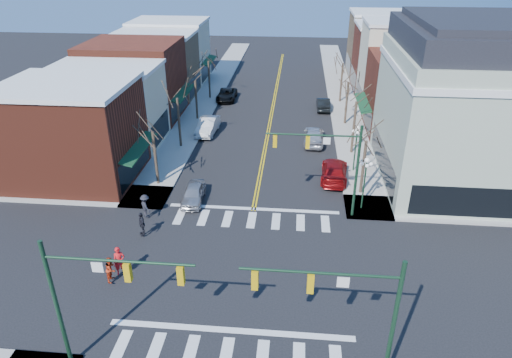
% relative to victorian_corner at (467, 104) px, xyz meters
% --- Properties ---
extents(ground, '(160.00, 160.00, 0.00)m').
position_rel_victorian_corner_xyz_m(ground, '(-16.50, -14.50, -6.66)').
color(ground, black).
rests_on(ground, ground).
extents(sidewalk_left, '(3.50, 70.00, 0.15)m').
position_rel_victorian_corner_xyz_m(sidewalk_left, '(-25.25, 5.50, -6.58)').
color(sidewalk_left, '#9E9B93').
rests_on(sidewalk_left, ground).
extents(sidewalk_right, '(3.50, 70.00, 0.15)m').
position_rel_victorian_corner_xyz_m(sidewalk_right, '(-7.75, 5.50, -6.58)').
color(sidewalk_right, '#9E9B93').
rests_on(sidewalk_right, ground).
extents(bldg_left_brick_a, '(10.00, 8.50, 8.00)m').
position_rel_victorian_corner_xyz_m(bldg_left_brick_a, '(-32.00, -2.75, -2.66)').
color(bldg_left_brick_a, maroon).
rests_on(bldg_left_brick_a, ground).
extents(bldg_left_stucco_a, '(10.00, 7.00, 7.50)m').
position_rel_victorian_corner_xyz_m(bldg_left_stucco_a, '(-32.00, 5.00, -2.91)').
color(bldg_left_stucco_a, beige).
rests_on(bldg_left_stucco_a, ground).
extents(bldg_left_brick_b, '(10.00, 9.00, 8.50)m').
position_rel_victorian_corner_xyz_m(bldg_left_brick_b, '(-32.00, 13.00, -2.41)').
color(bldg_left_brick_b, maroon).
rests_on(bldg_left_brick_b, ground).
extents(bldg_left_tan, '(10.00, 7.50, 7.80)m').
position_rel_victorian_corner_xyz_m(bldg_left_tan, '(-32.00, 21.25, -2.76)').
color(bldg_left_tan, olive).
rests_on(bldg_left_tan, ground).
extents(bldg_left_stucco_b, '(10.00, 8.00, 8.20)m').
position_rel_victorian_corner_xyz_m(bldg_left_stucco_b, '(-32.00, 29.00, -2.56)').
color(bldg_left_stucco_b, beige).
rests_on(bldg_left_stucco_b, ground).
extents(bldg_right_brick_a, '(10.00, 8.50, 8.00)m').
position_rel_victorian_corner_xyz_m(bldg_right_brick_a, '(-1.00, 11.25, -2.66)').
color(bldg_right_brick_a, maroon).
rests_on(bldg_right_brick_a, ground).
extents(bldg_right_stucco, '(10.00, 7.00, 10.00)m').
position_rel_victorian_corner_xyz_m(bldg_right_stucco, '(-1.00, 19.00, -1.66)').
color(bldg_right_stucco, beige).
rests_on(bldg_right_stucco, ground).
extents(bldg_right_brick_b, '(10.00, 8.00, 8.50)m').
position_rel_victorian_corner_xyz_m(bldg_right_brick_b, '(-1.00, 26.50, -2.41)').
color(bldg_right_brick_b, maroon).
rests_on(bldg_right_brick_b, ground).
extents(bldg_right_tan, '(10.00, 8.00, 9.00)m').
position_rel_victorian_corner_xyz_m(bldg_right_tan, '(-1.00, 34.50, -2.16)').
color(bldg_right_tan, olive).
rests_on(bldg_right_tan, ground).
extents(victorian_corner, '(12.25, 14.25, 13.30)m').
position_rel_victorian_corner_xyz_m(victorian_corner, '(0.00, 0.00, 0.00)').
color(victorian_corner, '#A7B49C').
rests_on(victorian_corner, ground).
extents(traffic_mast_near_left, '(6.60, 0.28, 7.20)m').
position_rel_victorian_corner_xyz_m(traffic_mast_near_left, '(-22.05, -21.90, -1.95)').
color(traffic_mast_near_left, '#14331E').
rests_on(traffic_mast_near_left, ground).
extents(traffic_mast_near_right, '(6.60, 0.28, 7.20)m').
position_rel_victorian_corner_xyz_m(traffic_mast_near_right, '(-10.95, -21.90, -1.95)').
color(traffic_mast_near_right, '#14331E').
rests_on(traffic_mast_near_right, ground).
extents(traffic_mast_far_right, '(6.60, 0.28, 7.20)m').
position_rel_victorian_corner_xyz_m(traffic_mast_far_right, '(-10.95, -7.10, -1.95)').
color(traffic_mast_far_right, '#14331E').
rests_on(traffic_mast_far_right, ground).
extents(lamppost_corner, '(0.36, 0.36, 4.33)m').
position_rel_victorian_corner_xyz_m(lamppost_corner, '(-8.30, -6.00, -3.70)').
color(lamppost_corner, '#14331E').
rests_on(lamppost_corner, ground).
extents(lamppost_midblock, '(0.36, 0.36, 4.33)m').
position_rel_victorian_corner_xyz_m(lamppost_midblock, '(-8.30, 0.50, -3.70)').
color(lamppost_midblock, '#14331E').
rests_on(lamppost_midblock, ground).
extents(tree_left_a, '(0.24, 0.24, 4.76)m').
position_rel_victorian_corner_xyz_m(tree_left_a, '(-24.90, -3.50, -4.28)').
color(tree_left_a, '#382B21').
rests_on(tree_left_a, ground).
extents(tree_left_b, '(0.24, 0.24, 5.04)m').
position_rel_victorian_corner_xyz_m(tree_left_b, '(-24.90, 4.50, -4.14)').
color(tree_left_b, '#382B21').
rests_on(tree_left_b, ground).
extents(tree_left_c, '(0.24, 0.24, 4.55)m').
position_rel_victorian_corner_xyz_m(tree_left_c, '(-24.90, 12.50, -4.38)').
color(tree_left_c, '#382B21').
rests_on(tree_left_c, ground).
extents(tree_left_d, '(0.24, 0.24, 4.90)m').
position_rel_victorian_corner_xyz_m(tree_left_d, '(-24.90, 20.50, -4.21)').
color(tree_left_d, '#382B21').
rests_on(tree_left_d, ground).
extents(tree_right_a, '(0.24, 0.24, 4.62)m').
position_rel_victorian_corner_xyz_m(tree_right_a, '(-8.10, -3.50, -4.35)').
color(tree_right_a, '#382B21').
rests_on(tree_right_a, ground).
extents(tree_right_b, '(0.24, 0.24, 5.18)m').
position_rel_victorian_corner_xyz_m(tree_right_b, '(-8.10, 4.50, -4.07)').
color(tree_right_b, '#382B21').
rests_on(tree_right_b, ground).
extents(tree_right_c, '(0.24, 0.24, 4.83)m').
position_rel_victorian_corner_xyz_m(tree_right_c, '(-8.10, 12.50, -4.24)').
color(tree_right_c, '#382B21').
rests_on(tree_right_c, ground).
extents(tree_right_d, '(0.24, 0.24, 4.97)m').
position_rel_victorian_corner_xyz_m(tree_right_d, '(-8.10, 20.50, -4.17)').
color(tree_right_d, '#382B21').
rests_on(tree_right_d, ground).
extents(car_left_near, '(1.76, 4.02, 1.35)m').
position_rel_victorian_corner_xyz_m(car_left_near, '(-21.32, -5.97, -5.98)').
color(car_left_near, '#A7A7AB').
rests_on(car_left_near, ground).
extents(car_left_mid, '(2.00, 5.04, 1.63)m').
position_rel_victorian_corner_xyz_m(car_left_mid, '(-22.90, 8.41, -5.84)').
color(car_left_mid, silver).
rests_on(car_left_mid, ground).
extents(car_left_far, '(2.28, 4.93, 1.37)m').
position_rel_victorian_corner_xyz_m(car_left_far, '(-22.63, 20.10, -5.97)').
color(car_left_far, black).
rests_on(car_left_far, ground).
extents(car_right_near, '(2.62, 5.52, 1.55)m').
position_rel_victorian_corner_xyz_m(car_right_near, '(-10.10, -1.07, -5.88)').
color(car_right_near, '#9A0E10').
rests_on(car_right_near, ground).
extents(car_right_mid, '(2.13, 5.02, 1.69)m').
position_rel_victorian_corner_xyz_m(car_right_mid, '(-11.70, 6.68, -5.81)').
color(car_right_mid, silver).
rests_on(car_right_mid, ground).
extents(car_right_far, '(1.56, 4.36, 1.43)m').
position_rel_victorian_corner_xyz_m(car_right_far, '(-10.35, 17.43, -5.94)').
color(car_right_far, black).
rests_on(car_right_far, ground).
extents(pedestrian_red_a, '(0.81, 0.66, 1.91)m').
position_rel_victorian_corner_xyz_m(pedestrian_red_a, '(-23.80, -15.31, -5.55)').
color(pedestrian_red_a, red).
rests_on(pedestrian_red_a, sidewalk_left).
extents(pedestrian_red_b, '(0.62, 0.80, 1.64)m').
position_rel_victorian_corner_xyz_m(pedestrian_red_b, '(-24.10, -15.93, -5.69)').
color(pedestrian_red_b, '#B93113').
rests_on(pedestrian_red_b, sidewalk_left).
extents(pedestrian_dark_a, '(0.91, 1.09, 1.75)m').
position_rel_victorian_corner_xyz_m(pedestrian_dark_a, '(-23.80, -11.05, -5.63)').
color(pedestrian_dark_a, black).
rests_on(pedestrian_dark_a, sidewalk_left).
extents(pedestrian_dark_b, '(1.27, 1.30, 1.79)m').
position_rel_victorian_corner_xyz_m(pedestrian_dark_b, '(-24.27, -8.73, -5.61)').
color(pedestrian_dark_b, black).
rests_on(pedestrian_dark_b, sidewalk_left).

